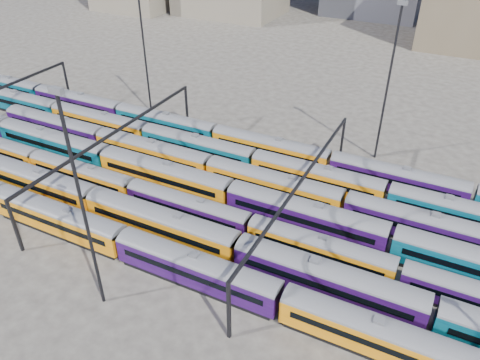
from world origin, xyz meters
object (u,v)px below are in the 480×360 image
at_px(rake_1, 328,277).
at_px(mast_2, 81,201).
at_px(rake_2, 250,225).
at_px(rake_0, 122,240).

relative_size(rake_1, mast_2, 6.11).
relative_size(rake_1, rake_2, 1.38).
bearing_deg(mast_2, rake_0, 109.46).
relative_size(rake_0, rake_1, 0.81).
xyz_separation_m(rake_0, rake_2, (12.65, 10.00, -0.30)).
bearing_deg(rake_1, mast_2, -151.59).
xyz_separation_m(rake_0, mast_2, (2.47, -7.00, 11.24)).
bearing_deg(rake_0, rake_1, 11.46).
distance_m(rake_1, mast_2, 27.55).
xyz_separation_m(rake_0, rake_1, (24.66, 5.00, 0.16)).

